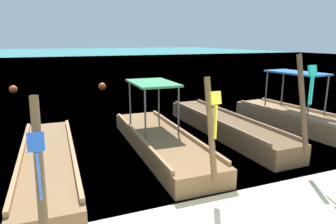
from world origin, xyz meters
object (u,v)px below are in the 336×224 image
Objects in this scene: longtail_boat_blue_ribbon at (49,166)px; longtail_boat_pink_ribbon at (311,123)px; mooring_buoy_far at (13,89)px; mooring_buoy_near at (102,87)px; longtail_boat_yellow_ribbon at (161,140)px; longtail_boat_turquoise_ribbon at (225,126)px.

longtail_boat_blue_ribbon is 8.38m from longtail_boat_pink_ribbon.
longtail_boat_pink_ribbon reaches higher than longtail_boat_blue_ribbon.
longtail_boat_pink_ribbon reaches higher than mooring_buoy_far.
longtail_boat_pink_ribbon reaches higher than mooring_buoy_near.
longtail_boat_pink_ribbon reaches higher than longtail_boat_yellow_ribbon.
longtail_boat_turquoise_ribbon reaches higher than longtail_boat_blue_ribbon.
longtail_boat_pink_ribbon is at bearing -66.92° from mooring_buoy_near.
mooring_buoy_far is at bearing 170.94° from mooring_buoy_near.
longtail_boat_pink_ribbon is (8.37, 0.47, 0.04)m from longtail_boat_blue_ribbon.
longtail_boat_blue_ribbon is at bearing -165.36° from longtail_boat_yellow_ribbon.
mooring_buoy_near is (-5.02, 11.77, -0.12)m from longtail_boat_pink_ribbon.
longtail_boat_blue_ribbon reaches higher than mooring_buoy_far.
longtail_boat_turquoise_ribbon is at bearing 13.90° from longtail_boat_blue_ribbon.
longtail_boat_turquoise_ribbon is 0.98× the size of longtail_boat_pink_ribbon.
longtail_boat_yellow_ribbon is 0.89× the size of longtail_boat_pink_ribbon.
longtail_boat_pink_ribbon is (5.36, -0.32, 0.05)m from longtail_boat_yellow_ribbon.
longtail_boat_pink_ribbon is at bearing -3.39° from longtail_boat_yellow_ribbon.
longtail_boat_yellow_ribbon is at bearing -166.99° from longtail_boat_turquoise_ribbon.
longtail_boat_blue_ribbon is 0.93× the size of longtail_boat_turquoise_ribbon.
longtail_boat_yellow_ribbon is 13.17m from mooring_buoy_far.
mooring_buoy_near is (-2.17, 10.87, -0.06)m from longtail_boat_turquoise_ribbon.
longtail_boat_turquoise_ribbon reaches higher than longtail_boat_yellow_ribbon.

